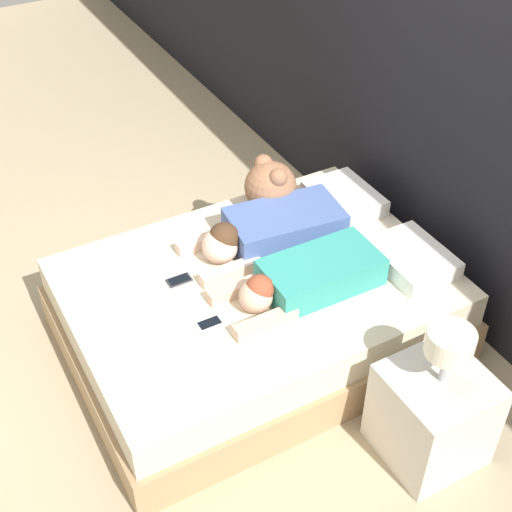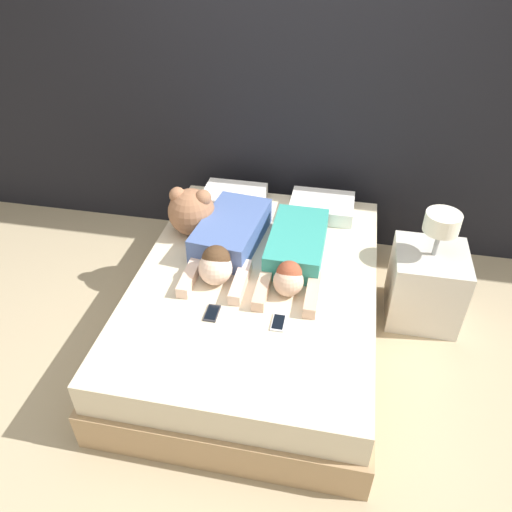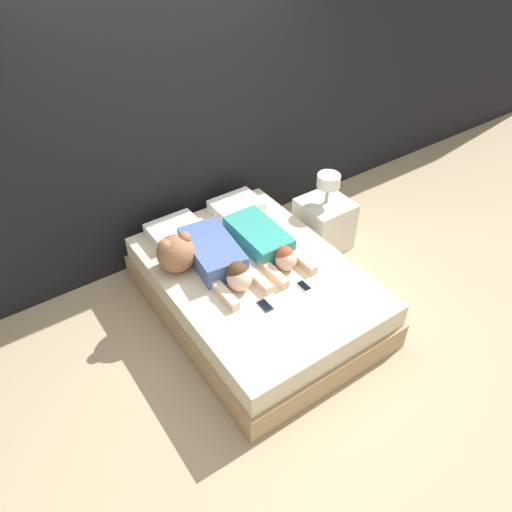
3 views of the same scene
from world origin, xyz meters
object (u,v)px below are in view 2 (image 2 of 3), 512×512
(pillow_head_right, at_px, (322,207))
(plush_toy, at_px, (191,211))
(nightstand, at_px, (426,282))
(person_left, at_px, (227,241))
(pillow_head_left, at_px, (234,198))
(bed, at_px, (256,304))
(person_right, at_px, (295,252))
(cell_phone_left, at_px, (212,313))
(cell_phone_right, at_px, (278,322))

(pillow_head_right, height_order, plush_toy, plush_toy)
(pillow_head_right, bearing_deg, nightstand, -29.65)
(nightstand, bearing_deg, pillow_head_right, 150.35)
(person_left, xyz_separation_m, plush_toy, (-0.29, 0.19, 0.07))
(pillow_head_right, bearing_deg, pillow_head_left, 180.00)
(bed, relative_size, person_left, 2.18)
(person_right, relative_size, nightstand, 1.11)
(bed, relative_size, nightstand, 2.53)
(person_right, height_order, nightstand, nightstand)
(plush_toy, height_order, nightstand, nightstand)
(pillow_head_left, bearing_deg, person_right, -49.17)
(pillow_head_left, relative_size, person_left, 0.48)
(pillow_head_right, bearing_deg, bed, -112.28)
(pillow_head_left, height_order, pillow_head_right, same)
(person_left, distance_m, person_right, 0.44)
(bed, bearing_deg, nightstand, 19.08)
(pillow_head_left, xyz_separation_m, nightstand, (1.39, -0.42, -0.24))
(person_right, bearing_deg, plush_toy, 163.69)
(pillow_head_right, height_order, person_right, person_right)
(cell_phone_left, bearing_deg, nightstand, 30.91)
(cell_phone_right, height_order, plush_toy, plush_toy)
(bed, xyz_separation_m, pillow_head_left, (-0.32, 0.79, 0.29))
(person_right, height_order, cell_phone_left, person_right)
(person_right, distance_m, cell_phone_left, 0.67)
(person_left, height_order, plush_toy, plush_toy)
(bed, relative_size, pillow_head_right, 4.57)
(pillow_head_left, xyz_separation_m, pillow_head_right, (0.65, 0.00, 0.00))
(pillow_head_left, bearing_deg, nightstand, -16.90)
(bed, relative_size, pillow_head_left, 4.57)
(bed, xyz_separation_m, cell_phone_left, (-0.18, -0.37, 0.24))
(pillow_head_right, height_order, nightstand, nightstand)
(nightstand, bearing_deg, cell_phone_left, -149.09)
(pillow_head_left, distance_m, cell_phone_left, 1.18)
(pillow_head_right, relative_size, cell_phone_right, 3.40)
(cell_phone_left, relative_size, cell_phone_right, 1.00)
(bed, xyz_separation_m, pillow_head_right, (0.32, 0.79, 0.29))
(bed, distance_m, nightstand, 1.13)
(pillow_head_right, xyz_separation_m, nightstand, (0.74, -0.42, -0.24))
(bed, height_order, pillow_head_right, pillow_head_right)
(pillow_head_left, relative_size, cell_phone_right, 3.40)
(nightstand, bearing_deg, pillow_head_left, 163.10)
(bed, bearing_deg, pillow_head_left, 112.28)
(pillow_head_left, height_order, cell_phone_right, pillow_head_left)
(pillow_head_right, distance_m, cell_phone_right, 1.18)
(plush_toy, distance_m, nightstand, 1.62)
(pillow_head_right, relative_size, person_right, 0.50)
(pillow_head_right, xyz_separation_m, plush_toy, (-0.84, -0.41, 0.12))
(pillow_head_right, distance_m, nightstand, 0.89)
(person_left, distance_m, cell_phone_right, 0.72)
(pillow_head_left, distance_m, pillow_head_right, 0.65)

